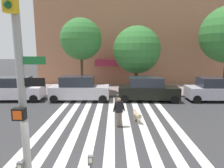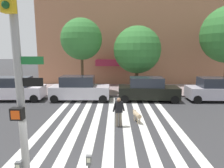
# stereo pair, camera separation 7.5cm
# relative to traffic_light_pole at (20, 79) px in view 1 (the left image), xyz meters

# --- Properties ---
(ground_plane) EXTENTS (160.00, 160.00, 0.00)m
(ground_plane) POSITION_rel_traffic_light_pole_xyz_m (1.13, 6.71, -3.52)
(ground_plane) COLOR #353538
(sidewalk_far) EXTENTS (80.00, 6.00, 0.15)m
(sidewalk_far) POSITION_rel_traffic_light_pole_xyz_m (1.13, 15.76, -3.45)
(sidewalk_far) COLOR gray
(sidewalk_far) RESTS_ON ground_plane
(crosswalk_stripes) EXTENTS (7.65, 11.50, 0.01)m
(crosswalk_stripes) POSITION_rel_traffic_light_pole_xyz_m (1.96, 6.71, -3.52)
(crosswalk_stripes) COLOR silver
(crosswalk_stripes) RESTS_ON ground_plane
(traffic_light_pole) EXTENTS (0.74, 0.46, 5.80)m
(traffic_light_pole) POSITION_rel_traffic_light_pole_xyz_m (0.00, 0.00, 0.00)
(traffic_light_pole) COLOR gray
(traffic_light_pole) RESTS_ON sidewalk_near
(parked_car_near_curb) EXTENTS (4.76, 2.09, 1.97)m
(parked_car_near_curb) POSITION_rel_traffic_light_pole_xyz_m (-6.24, 11.48, -2.56)
(parked_car_near_curb) COLOR silver
(parked_car_near_curb) RESTS_ON ground_plane
(parked_car_behind_first) EXTENTS (4.86, 1.96, 2.06)m
(parked_car_behind_first) POSITION_rel_traffic_light_pole_xyz_m (-0.76, 11.49, -2.54)
(parked_car_behind_first) COLOR silver
(parked_car_behind_first) RESTS_ON ground_plane
(parked_car_third_in_line) EXTENTS (4.97, 2.09, 1.97)m
(parked_car_third_in_line) POSITION_rel_traffic_light_pole_xyz_m (4.92, 11.49, -2.57)
(parked_car_third_in_line) COLOR black
(parked_car_third_in_line) RESTS_ON ground_plane
(parked_car_fourth_in_line) EXTENTS (4.85, 1.95, 1.95)m
(parked_car_fourth_in_line) POSITION_rel_traffic_light_pole_xyz_m (10.59, 11.49, -2.59)
(parked_car_fourth_in_line) COLOR #B6B2C1
(parked_car_fourth_in_line) RESTS_ON ground_plane
(street_tree_nearest) EXTENTS (3.83, 3.83, 6.94)m
(street_tree_nearest) POSITION_rel_traffic_light_pole_xyz_m (-0.92, 14.06, 1.64)
(street_tree_nearest) COLOR #4C3823
(street_tree_nearest) RESTS_ON sidewalk_far
(street_tree_middle) EXTENTS (4.52, 4.52, 6.31)m
(street_tree_middle) POSITION_rel_traffic_light_pole_xyz_m (4.31, 14.62, 0.67)
(street_tree_middle) COLOR #4C3823
(street_tree_middle) RESTS_ON sidewalk_far
(pedestrian_dog_walker) EXTENTS (0.70, 0.34, 1.64)m
(pedestrian_dog_walker) POSITION_rel_traffic_light_pole_xyz_m (2.42, 5.87, -2.59)
(pedestrian_dog_walker) COLOR #6B6051
(pedestrian_dog_walker) RESTS_ON ground_plane
(dog_on_leash) EXTENTS (0.46, 1.09, 0.65)m
(dog_on_leash) POSITION_rel_traffic_light_pole_xyz_m (3.49, 6.56, -3.08)
(dog_on_leash) COLOR tan
(dog_on_leash) RESTS_ON ground_plane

